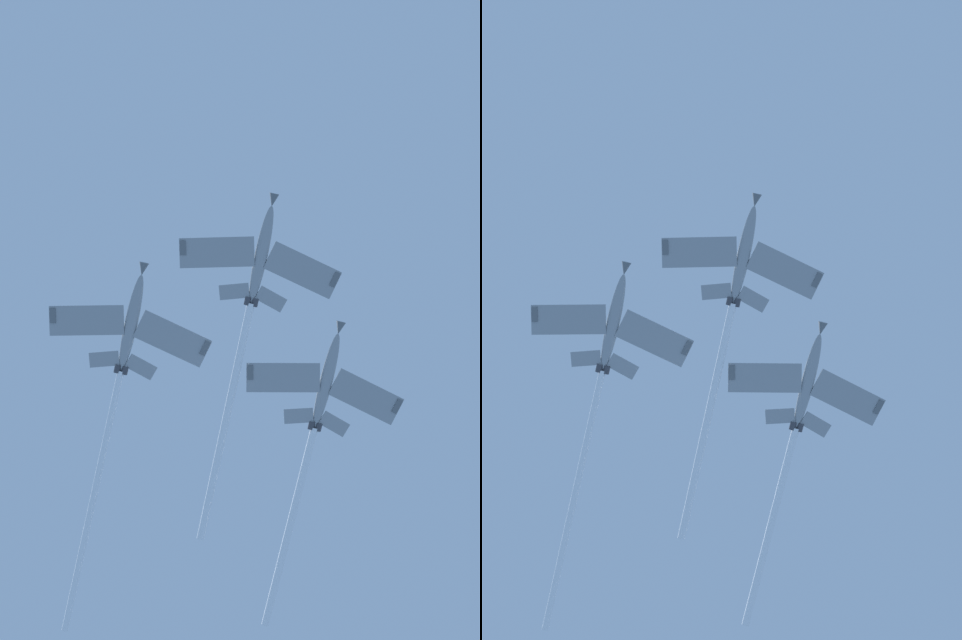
# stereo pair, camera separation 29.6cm
# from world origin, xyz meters

# --- Properties ---
(jet_lead) EXTENTS (29.21, 34.24, 12.89)m
(jet_lead) POSITION_xyz_m (23.80, 21.22, 128.48)
(jet_lead) COLOR gray
(jet_left_wing) EXTENTS (26.17, 31.58, 12.25)m
(jet_left_wing) POSITION_xyz_m (39.59, 23.97, 125.55)
(jet_left_wing) COLOR gray
(jet_right_wing) EXTENTS (30.82, 37.10, 14.04)m
(jet_right_wing) POSITION_xyz_m (19.28, 38.08, 125.99)
(jet_right_wing) COLOR gray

